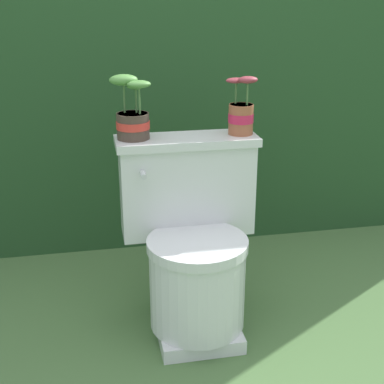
% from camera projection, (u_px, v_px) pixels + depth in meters
% --- Properties ---
extents(ground_plane, '(12.00, 12.00, 0.00)m').
position_uv_depth(ground_plane, '(200.00, 339.00, 1.99)').
color(ground_plane, '#4C703D').
extents(hedge_backdrop, '(3.61, 1.01, 1.73)m').
position_uv_depth(hedge_backdrop, '(151.00, 60.00, 2.90)').
color(hedge_backdrop, '#234723').
rests_on(hedge_backdrop, ground).
extents(toilet, '(0.52, 0.47, 0.72)m').
position_uv_depth(toilet, '(193.00, 246.00, 1.97)').
color(toilet, silver).
rests_on(toilet, ground).
extents(potted_plant_left, '(0.14, 0.12, 0.23)m').
position_uv_depth(potted_plant_left, '(132.00, 116.00, 1.90)').
color(potted_plant_left, '#47382D').
rests_on(potted_plant_left, toilet).
extents(potted_plant_midleft, '(0.11, 0.09, 0.21)m').
position_uv_depth(potted_plant_midleft, '(241.00, 114.00, 1.96)').
color(potted_plant_midleft, '#9E5638').
rests_on(potted_plant_midleft, toilet).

